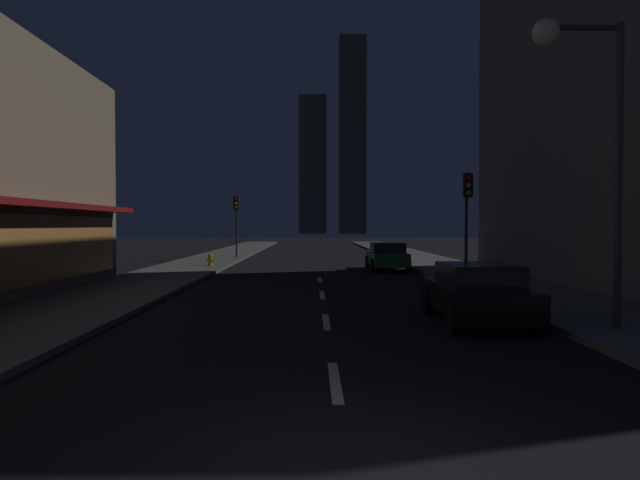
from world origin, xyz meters
TOP-DOWN VIEW (x-y plane):
  - ground_plane at (0.00, 32.00)m, footprint 78.00×136.00m
  - sidewalk_right at (7.00, 32.00)m, footprint 4.00×76.00m
  - sidewalk_left at (-7.00, 32.00)m, footprint 4.00×76.00m
  - lane_marking_center at (0.00, 8.40)m, footprint 0.16×23.00m
  - skyscraper_distant_tall at (-0.13, 152.18)m, footprint 7.68×6.94m
  - skyscraper_distant_mid at (10.84, 149.31)m, footprint 7.27×7.51m
  - car_parked_near at (3.60, 8.08)m, footprint 1.98×4.24m
  - car_parked_far at (3.60, 23.95)m, footprint 1.98×4.24m
  - fire_hydrant_far_left at (-5.90, 25.32)m, footprint 0.42×0.30m
  - traffic_light_near_right at (5.50, 15.73)m, footprint 0.32×0.48m
  - traffic_light_far_left at (-5.50, 32.89)m, footprint 0.32×0.48m
  - street_lamp_right at (5.38, 6.67)m, footprint 1.96×0.56m

SIDE VIEW (x-z plane):
  - ground_plane at x=0.00m, z-range -0.10..0.00m
  - lane_marking_center at x=0.00m, z-range 0.00..0.01m
  - sidewalk_right at x=7.00m, z-range 0.00..0.15m
  - sidewalk_left at x=-7.00m, z-range 0.00..0.15m
  - fire_hydrant_far_left at x=-5.90m, z-range 0.13..0.78m
  - car_parked_near at x=3.60m, z-range 0.02..1.47m
  - car_parked_far at x=3.60m, z-range 0.02..1.47m
  - traffic_light_near_right at x=5.50m, z-range 1.09..5.29m
  - traffic_light_far_left at x=-5.50m, z-range 1.09..5.29m
  - street_lamp_right at x=5.38m, z-range 1.78..8.36m
  - skyscraper_distant_tall at x=-0.13m, z-range 0.00..38.32m
  - skyscraper_distant_mid at x=10.84m, z-range 0.00..53.68m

